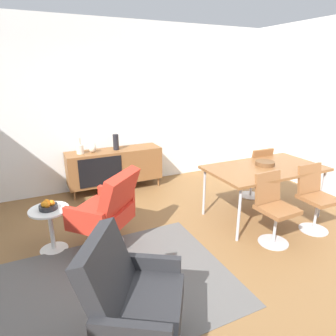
% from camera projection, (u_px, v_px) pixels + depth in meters
% --- Properties ---
extents(ground_plane, '(8.32, 8.32, 0.00)m').
position_uv_depth(ground_plane, '(174.00, 261.00, 3.23)').
color(ground_plane, brown).
extents(wall_back, '(6.80, 0.12, 2.80)m').
position_uv_depth(wall_back, '(107.00, 107.00, 5.02)').
color(wall_back, silver).
rests_on(wall_back, ground_plane).
extents(sideboard, '(1.60, 0.45, 0.72)m').
position_uv_depth(sideboard, '(115.00, 166.00, 5.07)').
color(sideboard, brown).
rests_on(sideboard, ground_plane).
extents(vase_cobalt, '(0.12, 0.12, 0.26)m').
position_uv_depth(vase_cobalt, '(80.00, 149.00, 4.73)').
color(vase_cobalt, beige).
rests_on(vase_cobalt, sideboard).
extents(vase_sculptural_dark, '(0.12, 0.12, 0.15)m').
position_uv_depth(vase_sculptural_dark, '(92.00, 148.00, 4.81)').
color(vase_sculptural_dark, beige).
rests_on(vase_sculptural_dark, sideboard).
extents(vase_ceramic_small, '(0.10, 0.10, 0.26)m').
position_uv_depth(vase_ceramic_small, '(116.00, 142.00, 4.95)').
color(vase_ceramic_small, black).
rests_on(vase_ceramic_small, sideboard).
extents(dining_table, '(1.60, 0.90, 0.74)m').
position_uv_depth(dining_table, '(265.00, 170.00, 4.04)').
color(dining_table, brown).
rests_on(dining_table, ground_plane).
extents(wooden_bowl_on_table, '(0.26, 0.26, 0.06)m').
position_uv_depth(wooden_bowl_on_table, '(265.00, 163.00, 4.08)').
color(wooden_bowl_on_table, brown).
rests_on(wooden_bowl_on_table, dining_table).
extents(dining_chair_front_right, '(0.41, 0.43, 0.86)m').
position_uv_depth(dining_chair_front_right, '(315.00, 196.00, 3.77)').
color(dining_chair_front_right, brown).
rests_on(dining_chair_front_right, ground_plane).
extents(dining_chair_front_left, '(0.41, 0.44, 0.86)m').
position_uv_depth(dining_chair_front_left, '(274.00, 206.00, 3.49)').
color(dining_chair_front_left, brown).
rests_on(dining_chair_front_left, ground_plane).
extents(dining_chair_back_right, '(0.42, 0.44, 0.86)m').
position_uv_depth(dining_chair_back_right, '(255.00, 170.00, 4.73)').
color(dining_chair_back_right, brown).
rests_on(dining_chair_back_right, ground_plane).
extents(lounge_chair_red, '(0.91, 0.91, 0.95)m').
position_uv_depth(lounge_chair_red, '(107.00, 210.00, 3.40)').
color(lounge_chair_red, red).
rests_on(lounge_chair_red, ground_plane).
extents(armchair_black_shell, '(0.88, 0.89, 0.95)m').
position_uv_depth(armchair_black_shell, '(132.00, 299.00, 2.06)').
color(armchair_black_shell, '#262628').
rests_on(armchair_black_shell, ground_plane).
extents(side_table_round, '(0.44, 0.44, 0.52)m').
position_uv_depth(side_table_round, '(51.00, 225.00, 3.35)').
color(side_table_round, white).
rests_on(side_table_round, ground_plane).
extents(fruit_bowl, '(0.20, 0.20, 0.11)m').
position_uv_depth(fruit_bowl, '(48.00, 206.00, 3.28)').
color(fruit_bowl, '#262628').
rests_on(fruit_bowl, side_table_round).
extents(area_rug, '(2.20, 1.70, 0.01)m').
position_uv_depth(area_rug, '(119.00, 284.00, 2.88)').
color(area_rug, '#595654').
rests_on(area_rug, ground_plane).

